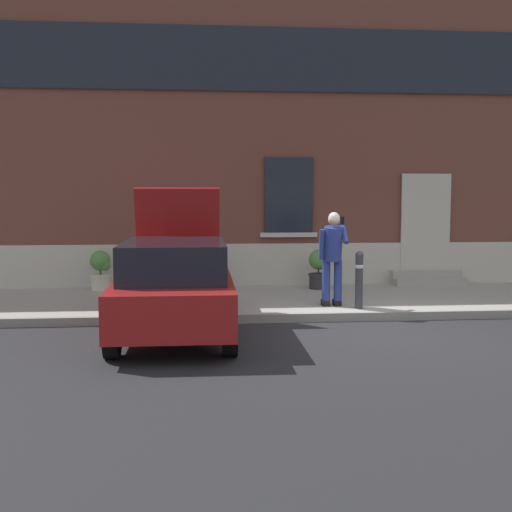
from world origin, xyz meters
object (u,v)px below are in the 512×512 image
object	(u,v)px
bollard_far_left	(183,280)
person_on_phone	(333,253)
bollard_near_person	(359,278)
hatchback_car_red	(175,285)
planter_olive	(210,268)
planter_charcoal	(319,268)
planter_cream	(101,269)

from	to	relation	value
bollard_far_left	person_on_phone	bearing A→B (deg)	5.45
bollard_near_person	person_on_phone	world-z (taller)	person_on_phone
hatchback_car_red	bollard_near_person	bearing A→B (deg)	22.32
hatchback_car_red	bollard_near_person	world-z (taller)	hatchback_car_red
bollard_near_person	bollard_far_left	bearing A→B (deg)	180.00
hatchback_car_red	bollard_far_left	size ratio (longest dim) A/B	3.91
bollard_far_left	planter_olive	world-z (taller)	bollard_far_left
planter_charcoal	planter_cream	bearing A→B (deg)	177.02
bollard_near_person	bollard_far_left	distance (m)	3.18
bollard_near_person	planter_charcoal	xyz separation A→B (m)	(-0.25, 2.53, -0.11)
bollard_near_person	bollard_far_left	size ratio (longest dim) A/B	1.00
planter_charcoal	bollard_far_left	bearing A→B (deg)	-139.07
person_on_phone	planter_olive	xyz separation A→B (m)	(-2.19, 2.59, -0.54)
planter_cream	hatchback_car_red	bearing A→B (deg)	-67.40
person_on_phone	planter_charcoal	bearing A→B (deg)	75.84
hatchback_car_red	planter_cream	xyz separation A→B (m)	(-1.72, 4.13, -0.19)
person_on_phone	planter_charcoal	size ratio (longest dim) A/B	2.03
bollard_near_person	planter_charcoal	world-z (taller)	bollard_near_person
planter_cream	bollard_far_left	bearing A→B (deg)	-56.83
bollard_near_person	planter_olive	xyz separation A→B (m)	(-2.62, 2.85, -0.11)
planter_olive	bollard_far_left	bearing A→B (deg)	-100.97
bollard_near_person	bollard_far_left	world-z (taller)	same
hatchback_car_red	planter_olive	size ratio (longest dim) A/B	4.75
bollard_near_person	planter_olive	distance (m)	3.88
person_on_phone	planter_olive	distance (m)	3.43
person_on_phone	planter_cream	xyz separation A→B (m)	(-4.56, 2.52, -0.54)
person_on_phone	planter_cream	size ratio (longest dim) A/B	2.03
person_on_phone	planter_cream	bearing A→B (deg)	141.47
hatchback_car_red	planter_charcoal	size ratio (longest dim) A/B	4.75
bollard_near_person	planter_charcoal	size ratio (longest dim) A/B	1.22
bollard_far_left	planter_cream	xyz separation A→B (m)	(-1.82, 2.78, -0.11)
person_on_phone	planter_olive	bearing A→B (deg)	120.62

